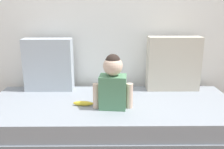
# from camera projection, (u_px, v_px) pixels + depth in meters

# --- Properties ---
(ground_plane) EXTENTS (12.00, 12.00, 0.00)m
(ground_plane) POSITION_uv_depth(u_px,v_px,m) (111.00, 140.00, 2.17)
(ground_plane) COLOR brown
(back_wall) EXTENTS (5.42, 0.10, 2.36)m
(back_wall) POSITION_uv_depth(u_px,v_px,m) (111.00, 6.00, 2.43)
(back_wall) COLOR white
(back_wall) RESTS_ON ground
(couch) EXTENTS (2.22, 0.91, 0.37)m
(couch) POSITION_uv_depth(u_px,v_px,m) (111.00, 122.00, 2.13)
(couch) COLOR gray
(couch) RESTS_ON ground
(throw_pillow_left) EXTENTS (0.46, 0.16, 0.51)m
(throw_pillow_left) POSITION_uv_depth(u_px,v_px,m) (49.00, 65.00, 2.35)
(throw_pillow_left) COLOR #B2BCC6
(throw_pillow_left) RESTS_ON couch
(throw_pillow_right) EXTENTS (0.51, 0.16, 0.53)m
(throw_pillow_right) POSITION_uv_depth(u_px,v_px,m) (173.00, 64.00, 2.36)
(throw_pillow_right) COLOR beige
(throw_pillow_right) RESTS_ON couch
(toddler) EXTENTS (0.32, 0.18, 0.45)m
(toddler) POSITION_uv_depth(u_px,v_px,m) (113.00, 83.00, 1.91)
(toddler) COLOR #568E66
(toddler) RESTS_ON couch
(banana) EXTENTS (0.17, 0.06, 0.04)m
(banana) POSITION_uv_depth(u_px,v_px,m) (83.00, 103.00, 2.00)
(banana) COLOR yellow
(banana) RESTS_ON couch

